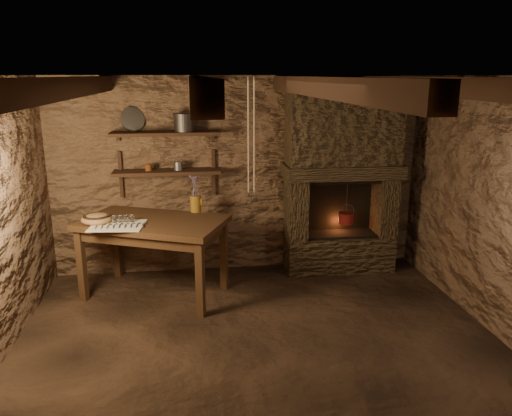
{
  "coord_description": "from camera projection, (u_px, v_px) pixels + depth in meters",
  "views": [
    {
      "loc": [
        -0.58,
        -4.01,
        2.41
      ],
      "look_at": [
        0.08,
        0.9,
        1.08
      ],
      "focal_mm": 35.0,
      "sensor_mm": 36.0,
      "label": 1
    }
  ],
  "objects": [
    {
      "name": "floor",
      "position": [
        260.0,
        348.0,
        4.54
      ],
      "size": [
        4.5,
        4.5,
        0.0
      ],
      "primitive_type": "plane",
      "color": "black",
      "rests_on": "ground"
    },
    {
      "name": "back_wall",
      "position": [
        238.0,
        176.0,
        6.14
      ],
      "size": [
        4.5,
        0.04,
        2.4
      ],
      "primitive_type": "cube",
      "color": "brown",
      "rests_on": "floor"
    },
    {
      "name": "front_wall",
      "position": [
        322.0,
        344.0,
        2.31
      ],
      "size": [
        4.5,
        0.04,
        2.4
      ],
      "primitive_type": "cube",
      "color": "brown",
      "rests_on": "floor"
    },
    {
      "name": "right_wall",
      "position": [
        506.0,
        212.0,
        4.51
      ],
      "size": [
        0.04,
        4.0,
        2.4
      ],
      "primitive_type": "cube",
      "color": "brown",
      "rests_on": "floor"
    },
    {
      "name": "ceiling",
      "position": [
        261.0,
        75.0,
        3.92
      ],
      "size": [
        4.5,
        4.0,
        0.04
      ],
      "primitive_type": "cube",
      "color": "black",
      "rests_on": "back_wall"
    },
    {
      "name": "beam_far_left",
      "position": [
        64.0,
        88.0,
        3.75
      ],
      "size": [
        0.14,
        3.95,
        0.16
      ],
      "primitive_type": "cube",
      "color": "black",
      "rests_on": "ceiling"
    },
    {
      "name": "beam_mid_left",
      "position": [
        198.0,
        87.0,
        3.88
      ],
      "size": [
        0.14,
        3.95,
        0.16
      ],
      "primitive_type": "cube",
      "color": "black",
      "rests_on": "ceiling"
    },
    {
      "name": "beam_mid_right",
      "position": [
        323.0,
        87.0,
        4.0
      ],
      "size": [
        0.14,
        3.95,
        0.16
      ],
      "primitive_type": "cube",
      "color": "black",
      "rests_on": "ceiling"
    },
    {
      "name": "beam_far_right",
      "position": [
        440.0,
        87.0,
        4.13
      ],
      "size": [
        0.14,
        3.95,
        0.16
      ],
      "primitive_type": "cube",
      "color": "black",
      "rests_on": "ceiling"
    },
    {
      "name": "shelf_lower",
      "position": [
        167.0,
        172.0,
        5.85
      ],
      "size": [
        1.25,
        0.3,
        0.04
      ],
      "primitive_type": "cube",
      "color": "black",
      "rests_on": "back_wall"
    },
    {
      "name": "shelf_upper",
      "position": [
        165.0,
        133.0,
        5.74
      ],
      "size": [
        1.25,
        0.3,
        0.04
      ],
      "primitive_type": "cube",
      "color": "black",
      "rests_on": "back_wall"
    },
    {
      "name": "hearth",
      "position": [
        342.0,
        175.0,
        6.07
      ],
      "size": [
        1.43,
        0.51,
        2.3
      ],
      "color": "#332619",
      "rests_on": "floor"
    },
    {
      "name": "work_table",
      "position": [
        154.0,
        255.0,
        5.53
      ],
      "size": [
        1.75,
        1.41,
        0.88
      ],
      "rotation": [
        0.0,
        0.0,
        -0.41
      ],
      "color": "#352012",
      "rests_on": "floor"
    },
    {
      "name": "linen_cloth",
      "position": [
        117.0,
        226.0,
        5.21
      ],
      "size": [
        0.59,
        0.5,
        0.01
      ],
      "primitive_type": "cube",
      "rotation": [
        0.0,
        0.0,
        -0.12
      ],
      "color": "silver",
      "rests_on": "work_table"
    },
    {
      "name": "pewter_cutlery_row",
      "position": [
        117.0,
        225.0,
        5.19
      ],
      "size": [
        0.47,
        0.23,
        0.01
      ],
      "primitive_type": null,
      "rotation": [
        0.0,
        0.0,
        -0.12
      ],
      "color": "gray",
      "rests_on": "linen_cloth"
    },
    {
      "name": "drinking_glasses",
      "position": [
        120.0,
        219.0,
        5.3
      ],
      "size": [
        0.17,
        0.05,
        0.07
      ],
      "primitive_type": null,
      "color": "silver",
      "rests_on": "linen_cloth"
    },
    {
      "name": "stoneware_jug",
      "position": [
        196.0,
        196.0,
        5.71
      ],
      "size": [
        0.14,
        0.13,
        0.43
      ],
      "rotation": [
        0.0,
        0.0,
        0.03
      ],
      "color": "#98661D",
      "rests_on": "work_table"
    },
    {
      "name": "wooden_bowl",
      "position": [
        97.0,
        219.0,
        5.32
      ],
      "size": [
        0.41,
        0.41,
        0.12
      ],
      "primitive_type": "ellipsoid",
      "rotation": [
        0.0,
        0.0,
        0.29
      ],
      "color": "#9D6E44",
      "rests_on": "work_table"
    },
    {
      "name": "iron_stockpot",
      "position": [
        185.0,
        123.0,
        5.74
      ],
      "size": [
        0.3,
        0.3,
        0.18
      ],
      "primitive_type": "cylinder",
      "rotation": [
        0.0,
        0.0,
        -0.24
      ],
      "color": "#2A2725",
      "rests_on": "shelf_upper"
    },
    {
      "name": "tin_pan",
      "position": [
        132.0,
        119.0,
        5.74
      ],
      "size": [
        0.31,
        0.22,
        0.28
      ],
      "primitive_type": "cylinder",
      "rotation": [
        1.26,
        0.0,
        0.41
      ],
      "color": "gray",
      "rests_on": "shelf_upper"
    },
    {
      "name": "small_kettle",
      "position": [
        178.0,
        166.0,
        5.85
      ],
      "size": [
        0.16,
        0.14,
        0.15
      ],
      "primitive_type": null,
      "rotation": [
        0.0,
        0.0,
        0.29
      ],
      "color": "gray",
      "rests_on": "shelf_lower"
    },
    {
      "name": "rusty_tin",
      "position": [
        148.0,
        167.0,
        5.81
      ],
      "size": [
        0.09,
        0.09,
        0.08
      ],
      "primitive_type": "cylinder",
      "rotation": [
        0.0,
        0.0,
        -0.13
      ],
      "color": "#522810",
      "rests_on": "shelf_lower"
    },
    {
      "name": "red_pot",
      "position": [
        346.0,
        217.0,
        6.17
      ],
      "size": [
        0.21,
        0.2,
        0.54
      ],
      "rotation": [
        0.0,
        0.0,
        0.08
      ],
      "color": "maroon",
      "rests_on": "hearth"
    },
    {
      "name": "hanging_ropes",
      "position": [
        251.0,
        136.0,
        5.08
      ],
      "size": [
        0.08,
        0.08,
        1.2
      ],
      "primitive_type": null,
      "color": "beige",
      "rests_on": "ceiling"
    }
  ]
}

